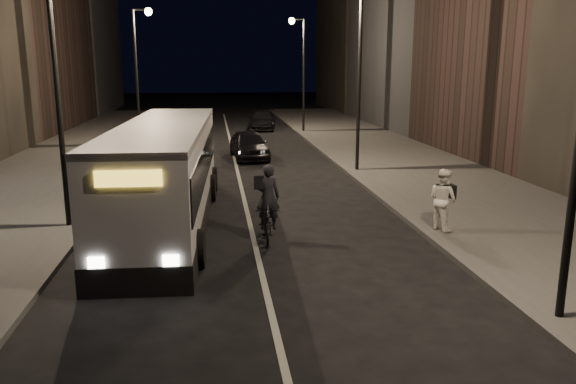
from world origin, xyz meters
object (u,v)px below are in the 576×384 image
object	(u,v)px
car_near	(249,145)
streetlight_left_far	(140,58)
streetlight_left_near	(63,52)
cyclist_on_bicycle	(267,215)
streetlight_right_far	(300,59)
car_far	(262,120)
city_bus	(166,170)
streetlight_right_mid	(354,56)
pedestrian_woman	(443,199)
car_mid	(180,122)

from	to	relation	value
car_near	streetlight_left_far	bearing A→B (deg)	134.43
streetlight_left_near	cyclist_on_bicycle	world-z (taller)	streetlight_left_near
streetlight_right_far	car_far	distance (m)	5.97
streetlight_left_near	city_bus	distance (m)	4.53
car_far	streetlight_right_far	bearing A→B (deg)	-39.20
streetlight_right_mid	pedestrian_woman	size ratio (longest dim) A/B	4.36
car_far	car_mid	bearing A→B (deg)	-159.27
streetlight_right_far	city_bus	bearing A→B (deg)	-108.55
car_near	streetlight_right_far	bearing A→B (deg)	63.45
streetlight_right_far	streetlight_left_far	xyz separation A→B (m)	(-10.66, -6.00, 0.00)
streetlight_right_far	cyclist_on_bicycle	xyz separation A→B (m)	(-4.93, -25.86, -4.60)
streetlight_left_near	pedestrian_woman	size ratio (longest dim) A/B	4.36
cyclist_on_bicycle	car_mid	world-z (taller)	cyclist_on_bicycle
streetlight_right_far	city_bus	size ratio (longest dim) A/B	0.67
streetlight_left_near	city_bus	size ratio (longest dim) A/B	0.67
streetlight_right_far	pedestrian_woman	bearing A→B (deg)	-89.33
streetlight_left_far	city_bus	world-z (taller)	streetlight_left_far
pedestrian_woman	streetlight_left_far	bearing A→B (deg)	5.21
streetlight_right_far	streetlight_left_near	size ratio (longest dim) A/B	1.00
cyclist_on_bicycle	car_near	size ratio (longest dim) A/B	0.51
streetlight_right_mid	cyclist_on_bicycle	xyz separation A→B (m)	(-4.93, -9.86, -4.60)
streetlight_left_far	cyclist_on_bicycle	bearing A→B (deg)	-73.90
cyclist_on_bicycle	car_far	size ratio (longest dim) A/B	0.46
streetlight_left_near	car_far	xyz separation A→B (m)	(8.09, 26.73, -4.65)
car_mid	city_bus	bearing A→B (deg)	99.75
streetlight_left_far	car_far	distance (m)	12.78
car_near	car_mid	bearing A→B (deg)	104.34
streetlight_right_mid	streetlight_left_near	size ratio (longest dim) A/B	1.00
streetlight_left_far	cyclist_on_bicycle	size ratio (longest dim) A/B	3.57
streetlight_right_mid	car_far	xyz separation A→B (m)	(-2.58, 18.73, -4.65)
streetlight_right_mid	streetlight_right_far	world-z (taller)	same
city_bus	car_near	world-z (taller)	city_bus
city_bus	car_far	xyz separation A→B (m)	(5.37, 26.39, -1.04)
car_far	city_bus	bearing A→B (deg)	-94.03
city_bus	streetlight_right_mid	bearing A→B (deg)	46.48
car_far	streetlight_left_near	bearing A→B (deg)	-99.37
streetlight_right_far	cyclist_on_bicycle	world-z (taller)	streetlight_right_far
streetlight_left_near	streetlight_left_far	bearing A→B (deg)	90.00
streetlight_right_mid	streetlight_left_far	world-z (taller)	same
car_near	car_far	world-z (taller)	car_near
streetlight_right_mid	car_mid	size ratio (longest dim) A/B	1.72
streetlight_right_far	car_near	size ratio (longest dim) A/B	1.81
streetlight_right_mid	cyclist_on_bicycle	distance (m)	11.95
city_bus	car_mid	xyz separation A→B (m)	(-0.92, 24.91, -0.97)
city_bus	cyclist_on_bicycle	bearing A→B (deg)	-33.67
streetlight_right_mid	car_mid	distance (m)	19.93
cyclist_on_bicycle	car_near	world-z (taller)	cyclist_on_bicycle
streetlight_left_near	car_mid	size ratio (longest dim) A/B	1.72
streetlight_right_mid	pedestrian_woman	bearing A→B (deg)	-88.26
streetlight_right_far	car_mid	bearing A→B (deg)	171.99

